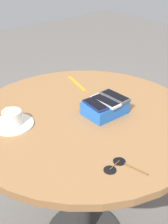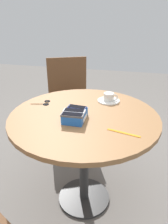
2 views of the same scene
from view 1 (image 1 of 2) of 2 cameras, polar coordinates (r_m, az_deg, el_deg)
round_table at (r=1.40m, az=0.00°, el=-4.86°), size 1.00×1.00×0.77m
phone_box at (r=1.34m, az=3.79°, el=0.78°), size 0.17×0.13×0.06m
phone_gray at (r=1.37m, az=5.71°, el=2.87°), size 0.06×0.14×0.01m
phone_white at (r=1.33m, az=3.97°, el=2.01°), size 0.06×0.14×0.01m
phone_navy at (r=1.30m, az=2.11°, el=1.36°), size 0.06×0.12×0.01m
saucer at (r=1.31m, az=-12.85°, el=-2.19°), size 0.17×0.17×0.01m
coffee_cup at (r=1.29m, az=-13.06°, el=-0.88°), size 0.08×0.11×0.06m
lanyard_strap at (r=1.62m, az=-1.34°, el=5.24°), size 0.06×0.19×0.00m
sunglasses at (r=1.07m, az=6.06°, el=-9.78°), size 0.10×0.13×0.01m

